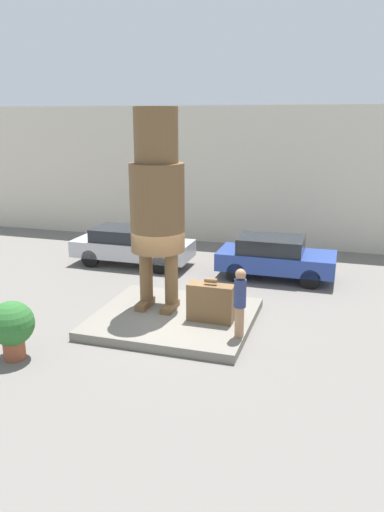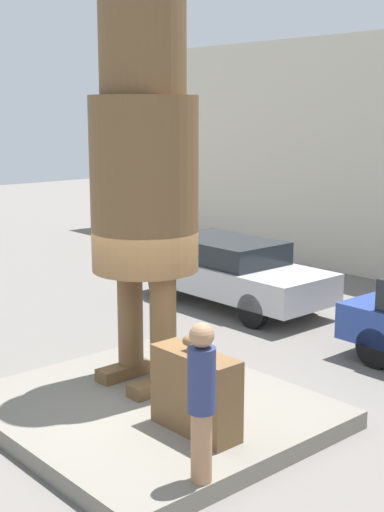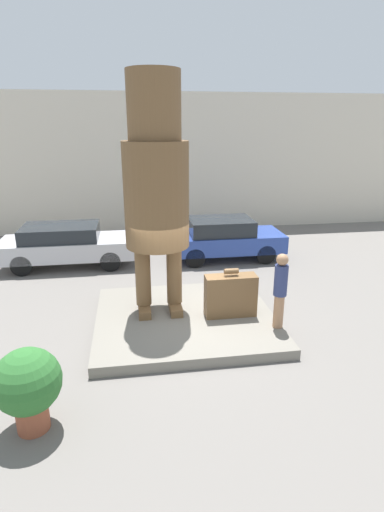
% 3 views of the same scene
% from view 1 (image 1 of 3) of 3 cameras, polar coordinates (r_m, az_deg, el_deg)
% --- Properties ---
extents(ground_plane, '(60.00, 60.00, 0.00)m').
position_cam_1_polar(ground_plane, '(14.09, -2.05, -7.57)').
color(ground_plane, slate).
extents(pedestal, '(4.32, 3.92, 0.24)m').
position_cam_1_polar(pedestal, '(14.05, -2.05, -7.12)').
color(pedestal, slate).
rests_on(pedestal, ground_plane).
extents(building_backdrop, '(28.00, 0.60, 6.02)m').
position_cam_1_polar(building_backdrop, '(22.37, 6.06, 9.03)').
color(building_backdrop, beige).
rests_on(building_backdrop, ground_plane).
extents(statue_figure, '(1.51, 1.51, 5.57)m').
position_cam_1_polar(statue_figure, '(13.70, -4.01, 6.98)').
color(statue_figure, brown).
rests_on(statue_figure, pedestal).
extents(giant_suitcase, '(1.24, 0.43, 1.21)m').
position_cam_1_polar(giant_suitcase, '(13.38, 2.15, -5.35)').
color(giant_suitcase, brown).
rests_on(giant_suitcase, pedestal).
extents(tourist, '(0.30, 0.30, 1.77)m').
position_cam_1_polar(tourist, '(12.32, 5.50, -5.04)').
color(tourist, '#A87A56').
rests_on(tourist, pedestal).
extents(parked_car_silver, '(4.57, 1.80, 1.44)m').
position_cam_1_polar(parked_car_silver, '(19.38, -6.95, 1.27)').
color(parked_car_silver, '#B7B7BC').
rests_on(parked_car_silver, ground_plane).
extents(parked_car_blue, '(4.07, 1.81, 1.49)m').
position_cam_1_polar(parked_car_blue, '(17.82, 9.44, -0.05)').
color(parked_car_blue, '#284293').
rests_on(parked_car_blue, ground_plane).
extents(planter_pot, '(1.06, 1.06, 1.43)m').
position_cam_1_polar(planter_pot, '(12.51, -19.90, -7.50)').
color(planter_pot, brown).
rests_on(planter_pot, ground_plane).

